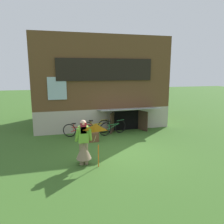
% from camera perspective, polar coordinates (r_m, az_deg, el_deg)
% --- Properties ---
extents(ground_plane, '(60.00, 60.00, 0.00)m').
position_cam_1_polar(ground_plane, '(8.83, 2.77, -10.26)').
color(ground_plane, '#386023').
extents(log_house, '(7.29, 5.62, 4.98)m').
position_cam_1_polar(log_house, '(13.35, -3.90, 7.92)').
color(log_house, '#ADA393').
rests_on(log_house, ground_plane).
extents(person, '(0.61, 0.52, 1.57)m').
position_cam_1_polar(person, '(7.48, -7.49, -8.94)').
color(person, '#7F6B51').
rests_on(person, ground_plane).
extents(kite, '(0.72, 0.78, 1.44)m').
position_cam_1_polar(kite, '(6.89, -4.18, -5.88)').
color(kite, orange).
rests_on(kite, ground_plane).
extents(bicycle_green, '(1.52, 0.58, 0.73)m').
position_cam_1_polar(bicycle_green, '(10.92, 0.24, -4.10)').
color(bicycle_green, black).
rests_on(bicycle_green, ground_plane).
extents(bicycle_yellow, '(1.61, 0.36, 0.75)m').
position_cam_1_polar(bicycle_yellow, '(11.00, -4.42, -3.99)').
color(bicycle_yellow, black).
rests_on(bicycle_yellow, ground_plane).
extents(bicycle_red, '(1.45, 0.53, 0.69)m').
position_cam_1_polar(bicycle_red, '(10.60, -8.90, -4.80)').
color(bicycle_red, black).
rests_on(bicycle_red, ground_plane).
extents(wooden_crate, '(0.46, 0.39, 0.42)m').
position_cam_1_polar(wooden_crate, '(9.96, -4.95, -6.50)').
color(wooden_crate, brown).
rests_on(wooden_crate, ground_plane).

